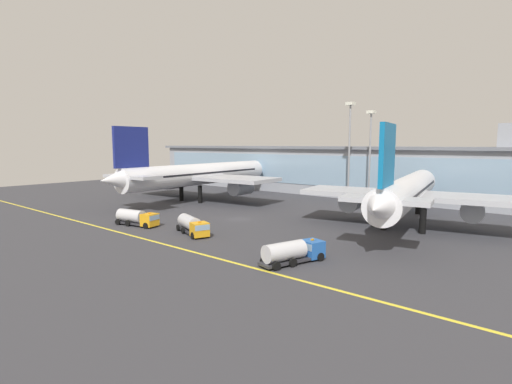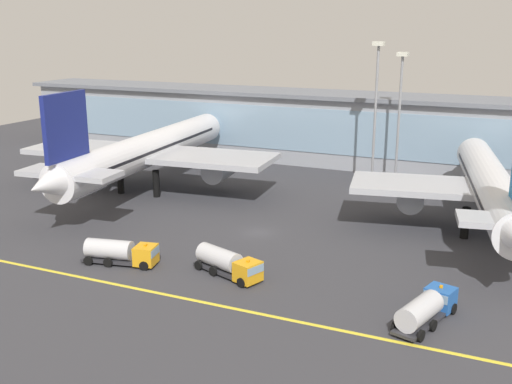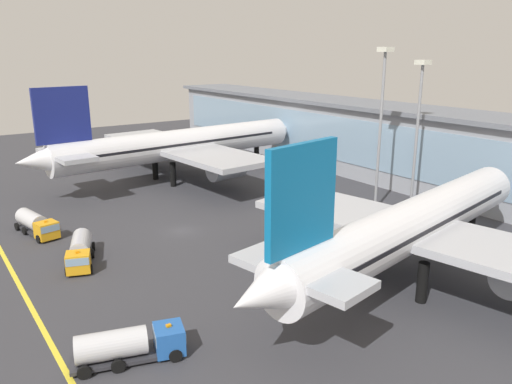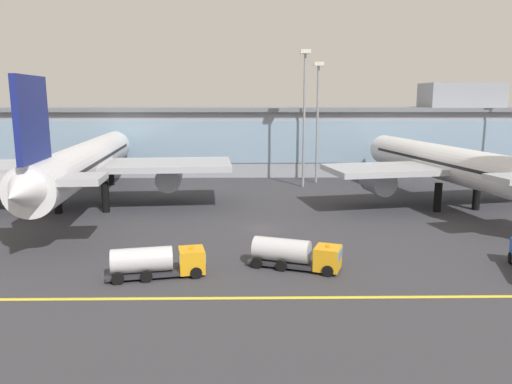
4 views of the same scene
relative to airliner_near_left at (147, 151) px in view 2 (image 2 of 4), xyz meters
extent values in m
plane|color=#38383D|center=(26.27, -12.90, -6.85)|extent=(209.08, 209.08, 0.00)
cube|color=yellow|center=(26.27, -34.90, -6.85)|extent=(167.26, 0.50, 0.01)
cube|color=#9399A3|center=(26.27, 33.58, -0.10)|extent=(149.34, 12.00, 13.51)
cube|color=#84A3BC|center=(26.27, 27.53, 0.58)|extent=(143.37, 0.20, 8.65)
cube|color=slate|center=(26.27, 33.58, 7.06)|extent=(152.34, 14.00, 0.80)
cylinder|color=black|center=(-3.05, -3.80, -4.61)|extent=(1.10, 1.10, 4.48)
cylinder|color=black|center=(3.65, -3.22, -4.61)|extent=(1.10, 1.10, 4.48)
cylinder|color=black|center=(-1.67, 19.33, -4.61)|extent=(1.10, 1.10, 4.48)
cylinder|color=silver|center=(-0.04, 0.46, 0.15)|extent=(9.87, 50.14, 5.60)
cone|color=silver|center=(-2.33, 26.97, 0.15)|extent=(5.73, 5.48, 5.32)
cone|color=silver|center=(2.27, -26.32, 0.57)|extent=(5.27, 6.55, 4.76)
cube|color=#84A3BC|center=(-2.01, 23.31, 1.13)|extent=(4.52, 4.27, 1.68)
cube|color=black|center=(-0.04, 0.46, 0.57)|extent=(9.24, 42.20, 0.45)
cube|color=#B7BAC1|center=(-0.04, 0.46, -0.55)|extent=(44.37, 15.66, 0.90)
cylinder|color=#999EA8|center=(-12.33, 1.20, -2.76)|extent=(4.46, 6.79, 3.92)
cylinder|color=#999EA8|center=(11.94, 3.30, -2.76)|extent=(4.46, 6.79, 3.92)
cube|color=navy|center=(1.85, -21.38, 7.43)|extent=(1.44, 9.00, 8.96)
cube|color=#B7BAC1|center=(1.85, -21.38, 0.99)|extent=(14.34, 6.66, 0.72)
cylinder|color=black|center=(52.12, -3.67, -4.73)|extent=(1.10, 1.10, 4.24)
cylinder|color=black|center=(51.57, 16.27, -4.73)|extent=(1.10, 1.10, 4.24)
cylinder|color=white|center=(54.61, 0.29, -0.23)|extent=(13.21, 43.03, 5.30)
cone|color=white|center=(50.31, 22.87, -0.23)|extent=(5.84, 5.63, 5.04)
cube|color=#84A3BC|center=(50.93, 19.63, 0.70)|extent=(4.60, 4.39, 1.59)
cube|color=black|center=(54.61, 0.29, 0.17)|extent=(11.98, 36.32, 0.42)
cube|color=#B7BAC1|center=(54.61, 0.29, -0.89)|extent=(38.13, 16.98, 0.85)
cylinder|color=#999EA8|center=(44.18, -0.13, -2.98)|extent=(4.68, 6.16, 3.71)
cylinder|color=black|center=(50.98, -26.46, -6.30)|extent=(0.60, 1.14, 1.10)
cylinder|color=black|center=(53.47, -27.20, -6.30)|extent=(0.60, 1.14, 1.10)
cylinder|color=black|center=(49.70, -30.77, -6.30)|extent=(0.60, 1.14, 1.10)
cylinder|color=black|center=(52.19, -31.51, -6.30)|extent=(0.60, 1.14, 1.10)
cylinder|color=black|center=(48.98, -33.19, -6.30)|extent=(0.60, 1.14, 1.10)
cylinder|color=black|center=(51.48, -33.93, -6.30)|extent=(0.60, 1.14, 1.10)
cube|color=#2D2D33|center=(51.00, -30.97, -6.40)|extent=(4.39, 7.91, 0.30)
cube|color=#235BB2|center=(52.15, -27.09, -5.45)|extent=(3.16, 2.98, 2.20)
cube|color=#84A3BC|center=(52.15, -27.09, -4.97)|extent=(3.08, 3.04, 0.88)
cylinder|color=silver|center=(50.84, -31.49, -5.10)|extent=(3.79, 6.00, 2.30)
cube|color=orange|center=(52.15, -27.09, -4.23)|extent=(0.30, 0.40, 0.20)
cylinder|color=black|center=(32.74, -27.58, -6.30)|extent=(1.14, 0.66, 1.10)
cylinder|color=black|center=(31.86, -30.02, -6.30)|extent=(1.14, 0.66, 1.10)
cylinder|color=black|center=(28.51, -26.05, -6.30)|extent=(1.14, 0.66, 1.10)
cylinder|color=black|center=(27.63, -28.50, -6.30)|extent=(1.14, 0.66, 1.10)
cylinder|color=black|center=(26.14, -25.20, -6.30)|extent=(1.14, 0.66, 1.10)
cylinder|color=black|center=(25.26, -27.64, -6.30)|extent=(1.14, 0.66, 1.10)
cube|color=#2D2D33|center=(28.24, -27.34, -6.40)|extent=(7.91, 4.76, 0.30)
cube|color=orange|center=(32.05, -28.71, -5.45)|extent=(3.08, 3.24, 2.20)
cube|color=#84A3BC|center=(32.05, -28.71, -4.97)|extent=(3.14, 3.17, 0.88)
cylinder|color=silver|center=(27.73, -27.15, -5.10)|extent=(6.03, 4.06, 2.30)
cube|color=orange|center=(32.05, -28.71, -4.23)|extent=(0.30, 0.40, 0.20)
cylinder|color=black|center=(19.09, -27.78, -6.30)|extent=(1.14, 0.51, 1.10)
cylinder|color=black|center=(19.60, -30.33, -6.30)|extent=(1.14, 0.51, 1.10)
cylinder|color=black|center=(14.67, -28.67, -6.30)|extent=(1.14, 0.51, 1.10)
cylinder|color=black|center=(15.19, -31.22, -6.30)|extent=(1.14, 0.51, 1.10)
cylinder|color=black|center=(12.20, -29.17, -6.30)|extent=(1.14, 0.51, 1.10)
cylinder|color=black|center=(12.72, -31.72, -6.30)|extent=(1.14, 0.51, 1.10)
cube|color=#2D2D33|center=(15.11, -29.91, -6.40)|extent=(7.87, 3.79, 0.30)
cube|color=orange|center=(19.08, -29.11, -5.45)|extent=(2.81, 3.01, 2.20)
cube|color=#84A3BC|center=(19.08, -29.11, -4.97)|extent=(2.88, 2.93, 0.88)
cylinder|color=silver|center=(14.58, -30.02, -5.10)|extent=(5.93, 3.36, 2.30)
cube|color=orange|center=(19.08, -29.11, -4.23)|extent=(0.30, 0.40, 0.20)
cylinder|color=gray|center=(34.66, 16.94, 5.21)|extent=(0.44, 0.44, 24.11)
cube|color=silver|center=(34.66, 16.94, 17.61)|extent=(1.80, 1.80, 0.70)
cylinder|color=gray|center=(37.76, 21.75, 4.29)|extent=(0.44, 0.44, 22.29)
cube|color=silver|center=(37.76, 21.75, 15.78)|extent=(1.80, 1.80, 0.70)
camera|label=1|loc=(78.95, -70.23, 8.15)|focal=27.70mm
camera|label=2|loc=(57.85, -84.24, 20.32)|focal=42.45mm
camera|label=3|loc=(86.22, -42.10, 17.50)|focal=35.21mm
camera|label=4|loc=(24.49, -73.75, 9.74)|focal=34.62mm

